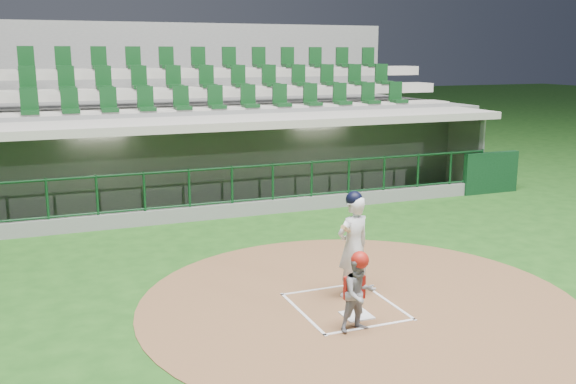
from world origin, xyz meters
The scene contains 8 objects.
ground centered at (0.00, 0.00, 0.00)m, with size 120.00×120.00×0.00m, color #194614.
dirt_circle centered at (0.30, -0.20, 0.01)m, with size 7.20×7.20×0.01m, color brown.
home_plate centered at (0.00, -0.70, 0.02)m, with size 0.43×0.43×0.02m, color silver.
batter_box_chalk centered at (0.00, -0.30, 0.02)m, with size 1.55×1.80×0.01m.
dugout_structure centered at (0.01, 7.83, 0.96)m, with size 16.40×3.70×3.00m.
seating_deck centered at (0.00, 10.91, 1.42)m, with size 17.00×6.72×5.15m.
batter centered at (0.33, 0.09, 0.91)m, with size 0.89×0.91×1.80m.
catcher centered at (-0.22, -1.17, 0.61)m, with size 0.59×0.48×1.21m.
Camera 1 is at (-4.41, -8.95, 3.99)m, focal length 40.00 mm.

